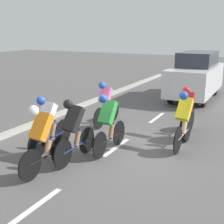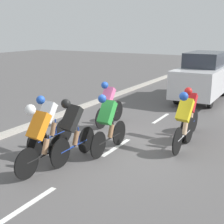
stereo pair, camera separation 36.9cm
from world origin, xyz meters
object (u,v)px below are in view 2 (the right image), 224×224
Objects in this scene: cyclist_white at (49,122)px; cyclist_pink at (109,102)px; cyclist_red at (190,111)px; cyclist_green at (108,122)px; cyclist_orange at (40,136)px; cyclist_black at (72,128)px; cyclist_yellow at (184,119)px; support_car at (203,76)px.

cyclist_white is 1.01× the size of cyclist_pink.
cyclist_red is (-2.77, -2.78, 0.01)m from cyclist_white.
cyclist_orange is (0.69, 1.67, 0.03)m from cyclist_green.
cyclist_orange reaches higher than cyclist_pink.
cyclist_red is at bearing -134.91° from cyclist_white.
cyclist_yellow is (-2.02, -1.99, 0.00)m from cyclist_black.
cyclist_black is at bearing 83.59° from support_car.
cyclist_green is at bearing -116.30° from cyclist_black.
cyclist_pink is 1.00× the size of cyclist_red.
support_car is (-0.49, -7.32, 0.25)m from cyclist_green.
cyclist_yellow is at bearing -129.29° from cyclist_orange.
cyclist_green is at bearing -154.26° from cyclist_white.
cyclist_orange is at bearing 60.90° from cyclist_red.
cyclist_green is at bearing 120.05° from cyclist_pink.
cyclist_yellow is (-2.74, 0.88, 0.05)m from cyclist_pink.
cyclist_orange is 0.39× the size of support_car.
cyclist_orange reaches higher than cyclist_red.
cyclist_green is 0.40× the size of support_car.
support_car is at bearing -93.81° from cyclist_green.
cyclist_black is (0.43, 0.88, 0.02)m from cyclist_green.
cyclist_pink is (-0.19, -2.64, -0.00)m from cyclist_white.
cyclist_green reaches higher than cyclist_red.
cyclist_red is 0.99× the size of cyclist_yellow.
cyclist_pink is 0.99× the size of cyclist_yellow.
cyclist_white is 1.22m from cyclist_orange.
cyclist_white is 1.49m from cyclist_green.
cyclist_black reaches higher than cyclist_pink.
cyclist_orange reaches higher than cyclist_green.
cyclist_pink is 0.40× the size of support_car.
cyclist_pink is 5.58m from support_car.
cyclist_green is 1.00× the size of cyclist_pink.
cyclist_black is at bearing 63.70° from cyclist_green.
cyclist_yellow is (-2.28, -2.79, -0.01)m from cyclist_orange.
cyclist_orange reaches higher than cyclist_black.
cyclist_pink is 1.01× the size of cyclist_orange.
cyclist_green is (-1.34, -0.65, 0.03)m from cyclist_white.
cyclist_orange is 0.98× the size of cyclist_yellow.
cyclist_green is 1.81m from cyclist_orange.
cyclist_black reaches higher than cyclist_red.
cyclist_orange is (0.26, 0.79, 0.01)m from cyclist_black.
cyclist_white is 3.42m from cyclist_yellow.
cyclist_green is 7.34m from support_car.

